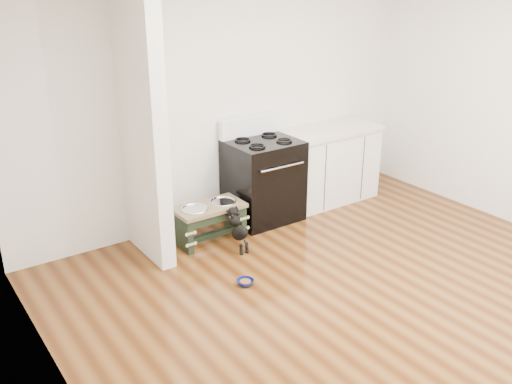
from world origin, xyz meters
name	(u,v)px	position (x,y,z in m)	size (l,w,h in m)	color
ground	(387,311)	(0.00, 0.00, 0.00)	(5.00, 5.00, 0.00)	#44220C
room_shell	(406,125)	(0.00, 0.00, 1.62)	(5.00, 5.00, 5.00)	silver
partition_wall	(142,123)	(-1.18, 2.10, 1.35)	(0.15, 0.80, 2.70)	silver
oven_range	(263,179)	(0.25, 2.16, 0.48)	(0.76, 0.69, 1.14)	black
cabinet_run	(327,164)	(1.23, 2.18, 0.45)	(1.24, 0.64, 0.91)	silver
dog_feeder	(210,216)	(-0.55, 2.00, 0.29)	(0.73, 0.39, 0.42)	black
puppy	(238,228)	(-0.42, 1.66, 0.24)	(0.13, 0.38, 0.44)	black
floor_bowl	(245,282)	(-0.74, 1.04, 0.03)	(0.19, 0.19, 0.05)	#0C1757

